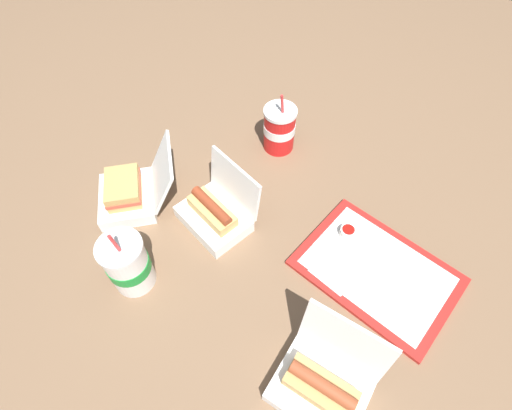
{
  "coord_description": "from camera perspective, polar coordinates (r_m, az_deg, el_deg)",
  "views": [
    {
      "loc": [
        0.29,
        -0.49,
        0.9
      ],
      "look_at": [
        0.0,
        0.05,
        0.05
      ],
      "focal_mm": 28.0,
      "sensor_mm": 36.0,
      "label": 1
    }
  ],
  "objects": [
    {
      "name": "plastic_fork",
      "position": [
        1.07,
        15.08,
        -4.89
      ],
      "size": [
        0.11,
        0.04,
        0.0
      ],
      "primitive_type": "cube",
      "rotation": [
        0.0,
        0.0,
        -0.22
      ],
      "color": "white",
      "rests_on": "food_tray"
    },
    {
      "name": "clamshell_hotdog_back",
      "position": [
        1.05,
        -5.77,
        -1.06
      ],
      "size": [
        0.22,
        0.21,
        0.17
      ],
      "color": "white",
      "rests_on": "ground_plane"
    },
    {
      "name": "food_tray",
      "position": [
        1.04,
        16.86,
        -9.05
      ],
      "size": [
        0.42,
        0.34,
        0.01
      ],
      "color": "red",
      "rests_on": "ground_plane"
    },
    {
      "name": "napkin_stack",
      "position": [
        1.01,
        11.37,
        -9.02
      ],
      "size": [
        0.12,
        0.12,
        0.0
      ],
      "primitive_type": "cube",
      "rotation": [
        0.0,
        0.0,
        -0.26
      ],
      "color": "white",
      "rests_on": "food_tray"
    },
    {
      "name": "ketchup_cup",
      "position": [
        1.06,
        12.97,
        -3.74
      ],
      "size": [
        0.04,
        0.04,
        0.02
      ],
      "color": "white",
      "rests_on": "food_tray"
    },
    {
      "name": "soda_cup_left",
      "position": [
        0.97,
        -17.83,
        -8.02
      ],
      "size": [
        0.1,
        0.1,
        0.22
      ],
      "color": "white",
      "rests_on": "ground_plane"
    },
    {
      "name": "ground_plane",
      "position": [
        1.07,
        -1.29,
        -3.43
      ],
      "size": [
        3.2,
        3.2,
        0.0
      ],
      "primitive_type": "plane",
      "color": "brown"
    },
    {
      "name": "clamshell_sandwich_front",
      "position": [
        1.13,
        -17.55,
        1.74
      ],
      "size": [
        0.28,
        0.27,
        0.17
      ],
      "color": "white",
      "rests_on": "ground_plane"
    },
    {
      "name": "soda_cup_center",
      "position": [
        1.21,
        3.36,
        10.84
      ],
      "size": [
        0.1,
        0.1,
        0.2
      ],
      "color": "red",
      "rests_on": "ground_plane"
    },
    {
      "name": "clamshell_hotdog_corner",
      "position": [
        0.89,
        9.46,
        -23.98
      ],
      "size": [
        0.2,
        0.19,
        0.18
      ],
      "color": "white",
      "rests_on": "ground_plane"
    }
  ]
}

